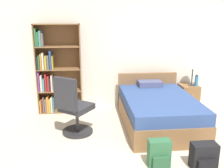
% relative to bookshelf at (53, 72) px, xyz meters
% --- Properties ---
extents(wall_back, '(9.00, 0.06, 2.60)m').
position_rel_bookshelf_xyz_m(wall_back, '(1.59, 0.24, 0.40)').
color(wall_back, silver).
rests_on(wall_back, ground_plane).
extents(bookshelf, '(0.94, 0.29, 1.91)m').
position_rel_bookshelf_xyz_m(bookshelf, '(0.00, 0.00, 0.00)').
color(bookshelf, brown).
rests_on(bookshelf, ground_plane).
extents(bed, '(1.31, 1.95, 0.84)m').
position_rel_bookshelf_xyz_m(bed, '(2.07, -0.88, -0.60)').
color(bed, brown).
rests_on(bed, ground_plane).
extents(office_chair, '(0.70, 0.72, 1.08)m').
position_rel_bookshelf_xyz_m(office_chair, '(0.47, -1.18, -0.41)').
color(office_chair, '#232326').
rests_on(office_chair, ground_plane).
extents(nightstand, '(0.40, 0.43, 0.54)m').
position_rel_bookshelf_xyz_m(nightstand, '(3.03, -0.06, -0.63)').
color(nightstand, brown).
rests_on(nightstand, ground_plane).
extents(table_lamp, '(0.27, 0.27, 0.60)m').
position_rel_bookshelf_xyz_m(table_lamp, '(3.08, -0.06, 0.12)').
color(table_lamp, '#333333').
rests_on(table_lamp, nightstand).
extents(water_bottle, '(0.08, 0.08, 0.26)m').
position_rel_bookshelf_xyz_m(water_bottle, '(3.15, -0.16, -0.23)').
color(water_bottle, teal).
rests_on(water_bottle, nightstand).
extents(backpack_black, '(0.35, 0.26, 0.37)m').
position_rel_bookshelf_xyz_m(backpack_black, '(2.31, -2.39, -0.73)').
color(backpack_black, black).
rests_on(backpack_black, ground_plane).
extents(backpack_green, '(0.31, 0.22, 0.40)m').
position_rel_bookshelf_xyz_m(backpack_green, '(1.70, -2.29, -0.71)').
color(backpack_green, '#2D603D').
rests_on(backpack_green, ground_plane).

